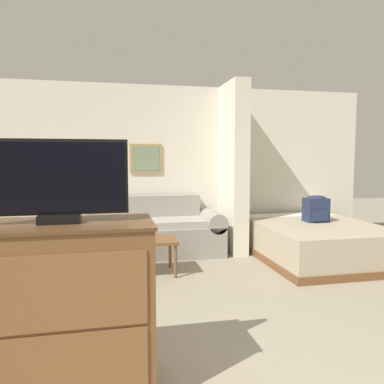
{
  "coord_description": "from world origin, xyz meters",
  "views": [
    {
      "loc": [
        -0.99,
        -1.87,
        1.45
      ],
      "look_at": [
        -0.05,
        2.46,
        1.05
      ],
      "focal_mm": 35.0,
      "sensor_mm": 36.0,
      "label": 1
    }
  ],
  "objects_px": {
    "backpack": "(316,208)",
    "couch": "(149,233)",
    "tv_dresser": "(63,309)",
    "bed": "(313,240)",
    "coffee_table": "(151,244)",
    "table_lamp": "(58,198)",
    "tv": "(59,181)"
  },
  "relations": [
    {
      "from": "backpack",
      "to": "tv_dresser",
      "type": "bearing_deg",
      "value": -140.99
    },
    {
      "from": "coffee_table",
      "to": "bed",
      "type": "height_order",
      "value": "bed"
    },
    {
      "from": "couch",
      "to": "coffee_table",
      "type": "height_order",
      "value": "couch"
    },
    {
      "from": "backpack",
      "to": "coffee_table",
      "type": "bearing_deg",
      "value": -171.82
    },
    {
      "from": "couch",
      "to": "table_lamp",
      "type": "height_order",
      "value": "table_lamp"
    },
    {
      "from": "tv",
      "to": "backpack",
      "type": "xyz_separation_m",
      "value": [
        3.24,
        2.63,
        -0.6
      ]
    },
    {
      "from": "tv_dresser",
      "to": "backpack",
      "type": "relative_size",
      "value": 2.84
    },
    {
      "from": "tv_dresser",
      "to": "bed",
      "type": "height_order",
      "value": "tv_dresser"
    },
    {
      "from": "couch",
      "to": "tv_dresser",
      "type": "relative_size",
      "value": 2.0
    },
    {
      "from": "bed",
      "to": "backpack",
      "type": "distance_m",
      "value": 0.47
    },
    {
      "from": "couch",
      "to": "coffee_table",
      "type": "xyz_separation_m",
      "value": [
        -0.07,
        -0.95,
        0.06
      ]
    },
    {
      "from": "couch",
      "to": "tv",
      "type": "height_order",
      "value": "tv"
    },
    {
      "from": "bed",
      "to": "coffee_table",
      "type": "bearing_deg",
      "value": -173.53
    },
    {
      "from": "couch",
      "to": "coffee_table",
      "type": "bearing_deg",
      "value": -94.13
    },
    {
      "from": "tv_dresser",
      "to": "backpack",
      "type": "distance_m",
      "value": 4.18
    },
    {
      "from": "tv_dresser",
      "to": "backpack",
      "type": "bearing_deg",
      "value": 39.01
    },
    {
      "from": "tv_dresser",
      "to": "tv",
      "type": "height_order",
      "value": "tv"
    },
    {
      "from": "table_lamp",
      "to": "backpack",
      "type": "xyz_separation_m",
      "value": [
        3.69,
        -0.6,
        -0.17
      ]
    },
    {
      "from": "bed",
      "to": "backpack",
      "type": "bearing_deg",
      "value": 47.61
    },
    {
      "from": "couch",
      "to": "tv",
      "type": "bearing_deg",
      "value": -104.63
    },
    {
      "from": "tv",
      "to": "couch",
      "type": "bearing_deg",
      "value": 75.37
    },
    {
      "from": "coffee_table",
      "to": "tv_dresser",
      "type": "xyz_separation_m",
      "value": [
        -0.77,
        -2.27,
        0.15
      ]
    },
    {
      "from": "bed",
      "to": "backpack",
      "type": "relative_size",
      "value": 5.49
    },
    {
      "from": "backpack",
      "to": "couch",
      "type": "bearing_deg",
      "value": 166.08
    },
    {
      "from": "coffee_table",
      "to": "backpack",
      "type": "height_order",
      "value": "backpack"
    },
    {
      "from": "couch",
      "to": "bed",
      "type": "height_order",
      "value": "couch"
    },
    {
      "from": "coffee_table",
      "to": "backpack",
      "type": "relative_size",
      "value": 1.62
    },
    {
      "from": "table_lamp",
      "to": "bed",
      "type": "bearing_deg",
      "value": -10.71
    },
    {
      "from": "tv_dresser",
      "to": "bed",
      "type": "relative_size",
      "value": 0.52
    },
    {
      "from": "table_lamp",
      "to": "couch",
      "type": "bearing_deg",
      "value": -0.18
    },
    {
      "from": "coffee_table",
      "to": "table_lamp",
      "type": "relative_size",
      "value": 1.38
    },
    {
      "from": "table_lamp",
      "to": "tv",
      "type": "bearing_deg",
      "value": -82.17
    }
  ]
}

